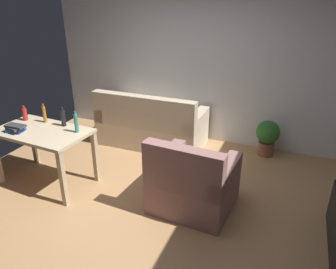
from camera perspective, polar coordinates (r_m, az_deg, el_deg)
name	(u,v)px	position (r m, az deg, el deg)	size (l,w,h in m)	color
ground_plane	(145,206)	(4.06, -4.04, -12.34)	(5.20, 4.40, 0.02)	tan
wall_rear	(202,60)	(5.43, 5.88, 12.87)	(5.20, 0.10, 2.70)	silver
couch	(151,127)	(5.40, -3.01, 1.32)	(1.71, 0.84, 0.92)	beige
desk	(43,138)	(4.48, -21.00, -0.58)	(1.25, 0.78, 0.76)	#C6B28E
potted_plant	(267,136)	(5.25, 16.99, -0.19)	(0.36, 0.36, 0.57)	brown
armchair	(192,184)	(3.85, 4.24, -8.67)	(0.96, 0.90, 0.92)	#996B66
bottle_red	(25,114)	(4.83, -23.75, 3.28)	(0.06, 0.06, 0.21)	#AD2323
bottle_amber	(44,114)	(4.65, -20.79, 3.34)	(0.04, 0.04, 0.26)	#9E6019
bottle_dark	(63,118)	(4.44, -17.85, 2.80)	(0.06, 0.06, 0.25)	black
bottle_tall	(76,123)	(4.19, -15.76, 1.94)	(0.05, 0.05, 0.28)	teal
book_stack	(15,128)	(4.49, -25.15, 0.99)	(0.26, 0.19, 0.10)	navy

